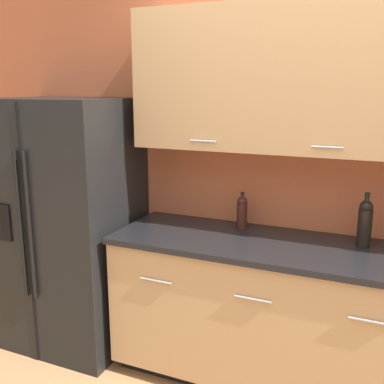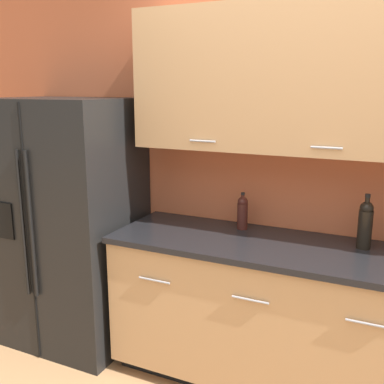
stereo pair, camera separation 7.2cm
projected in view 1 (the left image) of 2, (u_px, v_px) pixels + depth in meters
name	position (u px, v px, depth m)	size (l,w,h in m)	color
wall_back	(327.00, 142.00, 2.61)	(10.00, 0.39, 2.60)	#BC5B38
counter_unit	(315.00, 322.00, 2.57)	(2.41, 0.64, 0.91)	black
refrigerator	(65.00, 224.00, 3.11)	(0.94, 0.73, 1.71)	black
wine_bottle	(365.00, 222.00, 2.48)	(0.08, 0.08, 0.31)	black
oil_bottle	(242.00, 212.00, 2.81)	(0.07, 0.07, 0.23)	#3D1914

